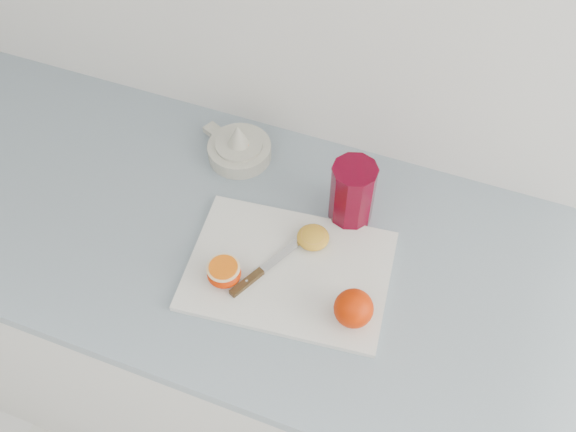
{
  "coord_description": "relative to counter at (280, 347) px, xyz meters",
  "views": [
    {
      "loc": [
        0.51,
        1.05,
        1.91
      ],
      "look_at": [
        0.25,
        1.73,
        0.96
      ],
      "focal_mm": 40.0,
      "sensor_mm": 36.0,
      "label": 1
    }
  ],
  "objects": [
    {
      "name": "half_orange",
      "position": [
        -0.06,
        -0.11,
        0.48
      ],
      "size": [
        0.06,
        0.06,
        0.04
      ],
      "color": "red",
      "rests_on": "cutting_board"
    },
    {
      "name": "paring_knife",
      "position": [
        -0.01,
        -0.09,
        0.46
      ],
      "size": [
        0.09,
        0.16,
        0.01
      ],
      "color": "#442D18",
      "rests_on": "cutting_board"
    },
    {
      "name": "squeezed_shell",
      "position": [
        0.06,
        0.03,
        0.47
      ],
      "size": [
        0.06,
        0.06,
        0.03
      ],
      "color": "gold",
      "rests_on": "cutting_board"
    },
    {
      "name": "red_tumbler",
      "position": [
        0.11,
        0.12,
        0.51
      ],
      "size": [
        0.09,
        0.09,
        0.14
      ],
      "color": "#5C0014",
      "rests_on": "counter"
    },
    {
      "name": "citrus_juicer",
      "position": [
        -0.16,
        0.19,
        0.47
      ],
      "size": [
        0.17,
        0.14,
        0.09
      ],
      "color": "beige",
      "rests_on": "counter"
    },
    {
      "name": "cutting_board",
      "position": [
        0.04,
        -0.05,
        0.45
      ],
      "size": [
        0.4,
        0.31,
        0.01
      ],
      "primitive_type": "cube",
      "rotation": [
        0.0,
        0.0,
        0.11
      ],
      "color": "silver",
      "rests_on": "counter"
    },
    {
      "name": "counter",
      "position": [
        0.0,
        0.0,
        0.0
      ],
      "size": [
        2.43,
        0.64,
        0.89
      ],
      "color": "silver",
      "rests_on": "ground"
    },
    {
      "name": "whole_orange",
      "position": [
        0.18,
        -0.1,
        0.49
      ],
      "size": [
        0.07,
        0.07,
        0.07
      ],
      "color": "red",
      "rests_on": "cutting_board"
    }
  ]
}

